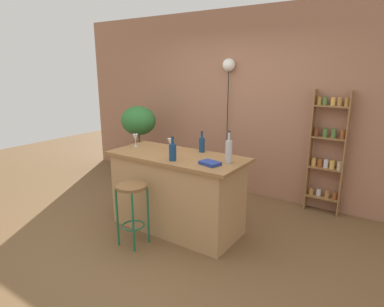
{
  "coord_description": "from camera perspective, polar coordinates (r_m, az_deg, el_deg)",
  "views": [
    {
      "loc": [
        2.24,
        -2.69,
        1.94
      ],
      "look_at": [
        0.05,
        0.55,
        0.91
      ],
      "focal_mm": 30.55,
      "sensor_mm": 36.0,
      "label": 1
    }
  ],
  "objects": [
    {
      "name": "ground",
      "position": [
        4.01,
        -5.16,
        -14.33
      ],
      "size": [
        12.0,
        12.0,
        0.0
      ],
      "primitive_type": "plane",
      "color": "brown"
    },
    {
      "name": "bottle_vinegar",
      "position": [
        3.61,
        -3.4,
        0.35
      ],
      "size": [
        0.08,
        0.08,
        0.27
      ],
      "color": "navy",
      "rests_on": "kitchen_counter"
    },
    {
      "name": "kitchen_counter",
      "position": [
        4.02,
        -2.6,
        -6.7
      ],
      "size": [
        1.67,
        0.75,
        0.94
      ],
      "color": "tan",
      "rests_on": "ground"
    },
    {
      "name": "bottle_olive_oil",
      "position": [
        3.54,
        6.43,
        0.47
      ],
      "size": [
        0.07,
        0.07,
        0.35
      ],
      "color": "#B2B2B7",
      "rests_on": "kitchen_counter"
    },
    {
      "name": "pendant_globe_light",
      "position": [
        5.13,
        6.44,
        14.72
      ],
      "size": [
        0.19,
        0.19,
        2.08
      ],
      "color": "black",
      "rests_on": "ground"
    },
    {
      "name": "bottle_sauce_amber",
      "position": [
        3.98,
        1.73,
        1.63
      ],
      "size": [
        0.07,
        0.07,
        0.26
      ],
      "color": "navy",
      "rests_on": "kitchen_counter"
    },
    {
      "name": "cookbook",
      "position": [
        3.47,
        3.16,
        -1.69
      ],
      "size": [
        0.24,
        0.19,
        0.03
      ],
      "primitive_type": "cube",
      "rotation": [
        0.0,
        0.0,
        -0.23
      ],
      "color": "navy",
      "rests_on": "kitchen_counter"
    },
    {
      "name": "potted_plant",
      "position": [
        5.57,
        -9.32,
        5.21
      ],
      "size": [
        0.61,
        0.54,
        0.87
      ],
      "color": "#A86B4C",
      "rests_on": "plant_stool"
    },
    {
      "name": "wine_glass_center",
      "position": [
        4.33,
        -9.86,
        2.75
      ],
      "size": [
        0.07,
        0.07,
        0.16
      ],
      "color": "silver",
      "rests_on": "kitchen_counter"
    },
    {
      "name": "wine_glass_left",
      "position": [
        4.0,
        -3.77,
        1.97
      ],
      "size": [
        0.07,
        0.07,
        0.16
      ],
      "color": "silver",
      "rests_on": "kitchen_counter"
    },
    {
      "name": "bar_stool",
      "position": [
        3.69,
        -10.41,
        -8.13
      ],
      "size": [
        0.33,
        0.33,
        0.71
      ],
      "color": "#196642",
      "rests_on": "ground"
    },
    {
      "name": "back_wall",
      "position": [
        5.19,
        8.32,
        8.58
      ],
      "size": [
        6.4,
        0.1,
        2.8
      ],
      "primitive_type": "cube",
      "color": "#9E6B51",
      "rests_on": "ground"
    },
    {
      "name": "spice_shelf",
      "position": [
        4.71,
        22.54,
        0.38
      ],
      "size": [
        0.45,
        0.15,
        1.67
      ],
      "color": "olive",
      "rests_on": "ground"
    },
    {
      "name": "plant_stool",
      "position": [
        5.75,
        -8.99,
        -2.77
      ],
      "size": [
        0.3,
        0.3,
        0.46
      ],
      "primitive_type": "cylinder",
      "color": "#2D2823",
      "rests_on": "ground"
    }
  ]
}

